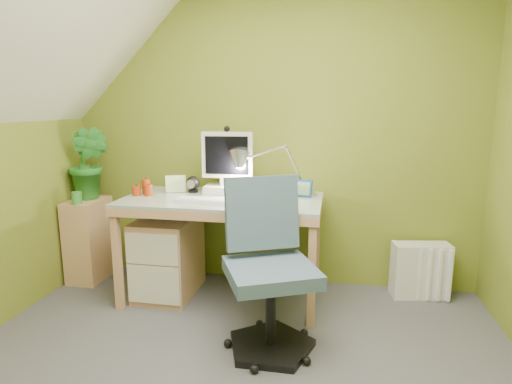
% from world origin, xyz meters
% --- Properties ---
extents(wall_back, '(3.20, 0.01, 2.40)m').
position_xyz_m(wall_back, '(0.00, 1.60, 1.20)').
color(wall_back, olive).
rests_on(wall_back, floor).
extents(desk, '(1.42, 0.71, 0.76)m').
position_xyz_m(desk, '(-0.28, 1.18, 0.38)').
color(desk, tan).
rests_on(desk, floor).
extents(monitor, '(0.37, 0.23, 0.49)m').
position_xyz_m(monitor, '(-0.28, 1.36, 1.00)').
color(monitor, beige).
rests_on(monitor, desk).
extents(speaker_left, '(0.12, 0.12, 0.13)m').
position_xyz_m(speaker_left, '(-0.55, 1.34, 0.82)').
color(speaker_left, black).
rests_on(speaker_left, desk).
extents(speaker_right, '(0.13, 0.13, 0.13)m').
position_xyz_m(speaker_right, '(-0.01, 1.34, 0.82)').
color(speaker_right, black).
rests_on(speaker_right, desk).
extents(keyboard, '(0.41, 0.16, 0.02)m').
position_xyz_m(keyboard, '(-0.36, 1.04, 0.77)').
color(keyboard, white).
rests_on(keyboard, desk).
extents(mousepad, '(0.26, 0.20, 0.01)m').
position_xyz_m(mousepad, '(0.10, 1.04, 0.76)').
color(mousepad, '#D85021').
rests_on(mousepad, desk).
extents(mouse, '(0.13, 0.09, 0.04)m').
position_xyz_m(mouse, '(0.10, 1.04, 0.78)').
color(mouse, white).
rests_on(mouse, mousepad).
extents(amber_tumbler, '(0.08, 0.08, 0.10)m').
position_xyz_m(amber_tumbler, '(-0.10, 1.10, 0.81)').
color(amber_tumbler, brown).
rests_on(amber_tumbler, desk).
extents(candle_cluster, '(0.17, 0.16, 0.11)m').
position_xyz_m(candle_cluster, '(-0.88, 1.19, 0.81)').
color(candle_cluster, '#B4340F').
rests_on(candle_cluster, desk).
extents(photo_frame_red, '(0.13, 0.08, 0.12)m').
position_xyz_m(photo_frame_red, '(0.14, 1.30, 0.82)').
color(photo_frame_red, '#BB3514').
rests_on(photo_frame_red, desk).
extents(photo_frame_blue, '(0.14, 0.05, 0.12)m').
position_xyz_m(photo_frame_blue, '(0.28, 1.34, 0.82)').
color(photo_frame_blue, navy).
rests_on(photo_frame_blue, desk).
extents(photo_frame_green, '(0.15, 0.07, 0.13)m').
position_xyz_m(photo_frame_green, '(-0.68, 1.32, 0.82)').
color(photo_frame_green, beige).
rests_on(photo_frame_green, desk).
extents(desk_lamp, '(0.55, 0.33, 0.55)m').
position_xyz_m(desk_lamp, '(0.17, 1.36, 1.03)').
color(desk_lamp, silver).
rests_on(desk_lamp, desk).
extents(side_ledge, '(0.25, 0.38, 0.67)m').
position_xyz_m(side_ledge, '(-1.45, 1.33, 0.33)').
color(side_ledge, tan).
rests_on(side_ledge, floor).
extents(potted_plant, '(0.33, 0.27, 0.58)m').
position_xyz_m(potted_plant, '(-1.43, 1.38, 0.96)').
color(potted_plant, '#277627').
rests_on(potted_plant, side_ledge).
extents(green_cup, '(0.09, 0.09, 0.10)m').
position_xyz_m(green_cup, '(-1.43, 1.18, 0.71)').
color(green_cup, green).
rests_on(green_cup, side_ledge).
extents(task_chair, '(0.73, 0.73, 1.00)m').
position_xyz_m(task_chair, '(0.17, 0.55, 0.50)').
color(task_chair, '#40576A').
rests_on(task_chair, floor).
extents(radiator, '(0.43, 0.23, 0.41)m').
position_xyz_m(radiator, '(1.16, 1.46, 0.21)').
color(radiator, silver).
rests_on(radiator, floor).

